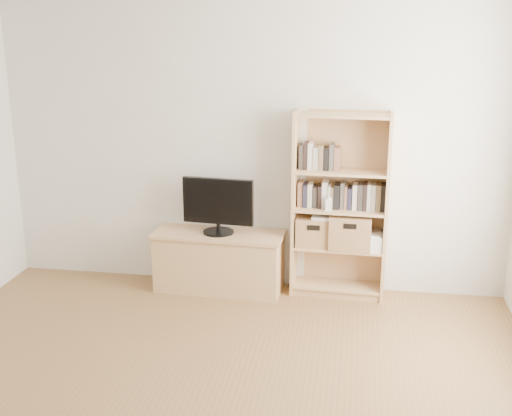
% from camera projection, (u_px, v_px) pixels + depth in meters
% --- Properties ---
extents(back_wall, '(4.50, 0.02, 2.60)m').
position_uv_depth(back_wall, '(252.00, 144.00, 5.63)').
color(back_wall, silver).
rests_on(back_wall, floor).
extents(tv_stand, '(1.14, 0.47, 0.51)m').
position_uv_depth(tv_stand, '(219.00, 262.00, 5.76)').
color(tv_stand, tan).
rests_on(tv_stand, floor).
extents(bookshelf, '(0.82, 0.32, 1.62)m').
position_uv_depth(bookshelf, '(340.00, 206.00, 5.51)').
color(bookshelf, tan).
rests_on(bookshelf, floor).
extents(television, '(0.63, 0.11, 0.50)m').
position_uv_depth(television, '(218.00, 206.00, 5.61)').
color(television, black).
rests_on(television, tv_stand).
extents(books_row_mid, '(0.89, 0.24, 0.24)m').
position_uv_depth(books_row_mid, '(341.00, 194.00, 5.50)').
color(books_row_mid, brown).
rests_on(books_row_mid, bookshelf).
extents(books_row_upper, '(0.35, 0.14, 0.18)m').
position_uv_depth(books_row_upper, '(321.00, 158.00, 5.44)').
color(books_row_upper, brown).
rests_on(books_row_upper, bookshelf).
extents(baby_monitor, '(0.05, 0.04, 0.10)m').
position_uv_depth(baby_monitor, '(329.00, 205.00, 5.43)').
color(baby_monitor, white).
rests_on(baby_monitor, bookshelf).
extents(basket_left, '(0.31, 0.26, 0.25)m').
position_uv_depth(basket_left, '(314.00, 231.00, 5.61)').
color(basket_left, olive).
rests_on(basket_left, bookshelf).
extents(basket_right, '(0.37, 0.31, 0.29)m').
position_uv_depth(basket_right, '(351.00, 231.00, 5.54)').
color(basket_right, olive).
rests_on(basket_right, bookshelf).
extents(laptop, '(0.36, 0.26, 0.03)m').
position_uv_depth(laptop, '(333.00, 216.00, 5.54)').
color(laptop, silver).
rests_on(laptop, basket_left).
extents(magazine_stack, '(0.18, 0.26, 0.12)m').
position_uv_depth(magazine_stack, '(371.00, 241.00, 5.53)').
color(magazine_stack, beige).
rests_on(magazine_stack, bookshelf).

